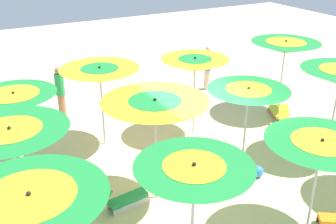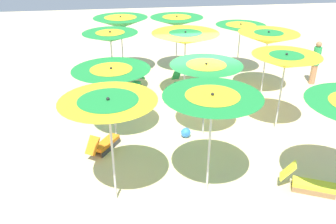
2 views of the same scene
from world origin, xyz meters
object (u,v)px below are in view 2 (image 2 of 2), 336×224
Objects in this scene: beach_umbrella_11 at (240,28)px; beach_umbrella_9 at (121,22)px; beachgoer_0 at (316,62)px; lounger_0 at (104,144)px; beach_ball at (186,133)px; beach_umbrella_5 at (286,61)px; beach_umbrella_4 at (206,71)px; lounger_1 at (180,86)px; lounger_2 at (133,85)px; lounger_3 at (310,183)px; lounger_4 at (124,75)px; beach_umbrella_6 at (110,37)px; beach_umbrella_10 at (177,21)px; beach_umbrella_3 at (112,76)px; beach_umbrella_8 at (268,38)px; beach_umbrella_7 at (185,38)px; beach_umbrella_0 at (109,108)px; beach_umbrella_1 at (212,104)px.

beach_umbrella_9 is at bearing -6.14° from beach_umbrella_11.
lounger_0 is at bearing 58.15° from beachgoer_0.
beach_umbrella_11 reaches higher than beach_ball.
beach_umbrella_5 is 0.97× the size of beach_umbrella_9.
beach_umbrella_4 is 0.91× the size of beach_umbrella_9.
lounger_1 is 1.00× the size of lounger_2.
beach_umbrella_5 is at bearing 28.36° from lounger_1.
lounger_3 is at bearing 130.03° from beach_ball.
beach_umbrella_6 is at bearing 170.83° from lounger_4.
lounger_3 is 0.75× the size of beachgoer_0.
beach_umbrella_4 reaches higher than lounger_3.
beach_umbrella_10 is at bearing -69.18° from lounger_4.
beach_umbrella_3 is 1.71× the size of lounger_4.
lounger_4 is 7.69m from beachgoer_0.
lounger_2 is at bearing -11.57° from beach_umbrella_8.
beach_umbrella_5 is 0.96× the size of beach_umbrella_7.
lounger_2 is at bearing -40.77° from beach_umbrella_5.
beach_umbrella_11 is at bearing -118.56° from beach_umbrella_4.
beach_umbrella_0 reaches higher than lounger_3.
beach_umbrella_10 is 8.80m from lounger_3.
beach_umbrella_7 is at bearing -99.75° from beach_ball.
beach_umbrella_8 is at bearing -137.20° from beach_umbrella_4.
beach_umbrella_4 is 0.92× the size of beach_umbrella_6.
beach_umbrella_0 reaches higher than beach_umbrella_3.
beach_umbrella_0 is 6.77m from lounger_1.
beach_umbrella_8 is at bearing 111.87° from lounger_2.
beach_umbrella_1 is at bearing 90.30° from beach_ball.
beach_ball is at bearing -130.62° from beach_umbrella_0.
beach_umbrella_7 is 2.90m from beach_umbrella_10.
beach_umbrella_6 is 8.05m from beachgoer_0.
beach_umbrella_11 is at bearing 139.25° from lounger_2.
beach_umbrella_3 is 3.39m from beach_umbrella_7.
beach_umbrella_6 is at bearing 40.44° from beach_umbrella_10.
beach_umbrella_4 is at bearing 65.47° from beachgoer_0.
beach_umbrella_4 is 1.76× the size of lounger_3.
beach_umbrella_0 is 2.10× the size of lounger_0.
beachgoer_0 is at bearing 81.52° from lounger_1.
beach_umbrella_10 is at bearing 166.89° from lounger_1.
beach_umbrella_6 is at bearing 28.17° from lounger_0.
beach_umbrella_11 is at bearing -122.71° from beach_ball.
beach_ball is at bearing 169.20° from beach_umbrella_3.
beach_umbrella_11 is 1.67× the size of lounger_1.
beach_umbrella_7 is 1.03× the size of beach_umbrella_10.
lounger_1 reaches higher than beach_ball.
beach_umbrella_0 is at bearing 69.81° from beachgoer_0.
beach_umbrella_9 is (-0.46, -8.08, -0.08)m from beach_umbrella_0.
lounger_1 is (-2.10, 2.17, -2.01)m from beach_umbrella_9.
beach_umbrella_5 is 5.83m from beach_umbrella_6.
beachgoer_0 is (-5.43, -0.75, -1.36)m from beach_umbrella_7.
beach_umbrella_4 reaches higher than lounger_1.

